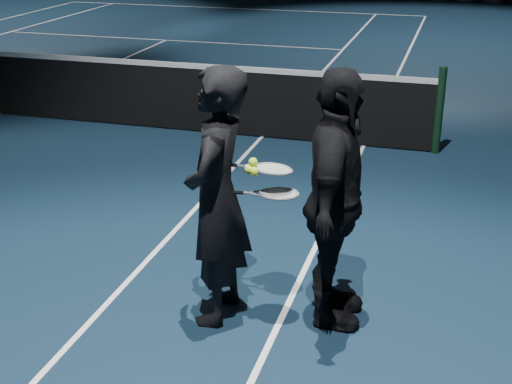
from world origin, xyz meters
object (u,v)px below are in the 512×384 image
at_px(player_b, 335,201).
at_px(racket_upper, 273,169).
at_px(racket_lower, 279,194).
at_px(tennis_balls, 252,168).
at_px(player_a, 217,198).

xyz_separation_m(player_b, racket_upper, (-0.45, -0.06, 0.22)).
distance_m(player_b, racket_lower, 0.40).
bearing_deg(tennis_balls, racket_upper, 25.66).
bearing_deg(player_a, tennis_balls, 101.28).
relative_size(player_b, tennis_balls, 16.13).
height_order(player_a, player_b, same).
relative_size(racket_lower, tennis_balls, 5.67).
distance_m(player_a, tennis_balls, 0.35).
bearing_deg(racket_upper, player_b, -9.08).
bearing_deg(racket_upper, tennis_balls, -170.43).
height_order(player_a, tennis_balls, player_a).
bearing_deg(racket_lower, tennis_balls, 178.53).
relative_size(player_a, racket_upper, 2.85).
height_order(player_a, racket_upper, player_a).
xyz_separation_m(player_a, racket_upper, (0.38, 0.12, 0.22)).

